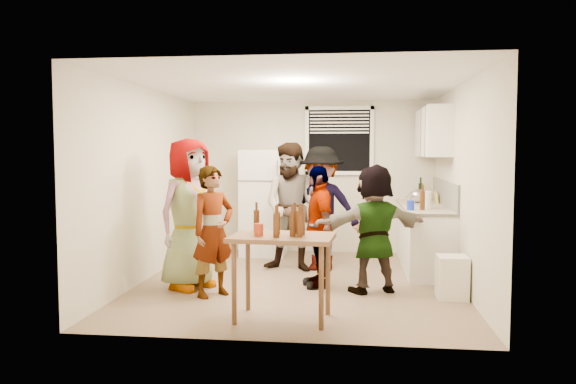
# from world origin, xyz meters

# --- Properties ---
(room) EXTENTS (4.00, 4.50, 2.50)m
(room) POSITION_xyz_m (0.00, 0.00, 0.00)
(room) COLOR beige
(room) RESTS_ON ground
(window) EXTENTS (1.12, 0.10, 1.06)m
(window) POSITION_xyz_m (0.45, 2.21, 1.85)
(window) COLOR white
(window) RESTS_ON room
(refrigerator) EXTENTS (0.70, 0.70, 1.70)m
(refrigerator) POSITION_xyz_m (-0.75, 1.88, 0.85)
(refrigerator) COLOR white
(refrigerator) RESTS_ON ground
(counter_lower) EXTENTS (0.60, 2.20, 0.86)m
(counter_lower) POSITION_xyz_m (1.70, 1.15, 0.43)
(counter_lower) COLOR white
(counter_lower) RESTS_ON ground
(countertop) EXTENTS (0.64, 2.22, 0.04)m
(countertop) POSITION_xyz_m (1.70, 1.15, 0.88)
(countertop) COLOR #BAB099
(countertop) RESTS_ON counter_lower
(backsplash) EXTENTS (0.03, 2.20, 0.36)m
(backsplash) POSITION_xyz_m (1.99, 1.15, 1.08)
(backsplash) COLOR #A9A69C
(backsplash) RESTS_ON countertop
(upper_cabinets) EXTENTS (0.34, 1.60, 0.70)m
(upper_cabinets) POSITION_xyz_m (1.83, 1.35, 1.95)
(upper_cabinets) COLOR white
(upper_cabinets) RESTS_ON room
(kettle) EXTENTS (0.28, 0.24, 0.22)m
(kettle) POSITION_xyz_m (1.65, 1.58, 0.90)
(kettle) COLOR silver
(kettle) RESTS_ON countertop
(paper_towel) EXTENTS (0.11, 0.11, 0.24)m
(paper_towel) POSITION_xyz_m (1.68, 0.70, 0.90)
(paper_towel) COLOR white
(paper_towel) RESTS_ON countertop
(wine_bottle) EXTENTS (0.07, 0.07, 0.27)m
(wine_bottle) POSITION_xyz_m (1.75, 2.04, 0.90)
(wine_bottle) COLOR black
(wine_bottle) RESTS_ON countertop
(beer_bottle_counter) EXTENTS (0.07, 0.07, 0.25)m
(beer_bottle_counter) POSITION_xyz_m (1.60, 0.52, 0.90)
(beer_bottle_counter) COLOR #47230C
(beer_bottle_counter) RESTS_ON countertop
(blue_cup) EXTENTS (0.10, 0.10, 0.13)m
(blue_cup) POSITION_xyz_m (1.44, 0.48, 0.90)
(blue_cup) COLOR #172CC7
(blue_cup) RESTS_ON countertop
(picture_frame) EXTENTS (0.02, 0.20, 0.17)m
(picture_frame) POSITION_xyz_m (1.92, 1.54, 0.98)
(picture_frame) COLOR yellow
(picture_frame) RESTS_ON countertop
(trash_bin) EXTENTS (0.34, 0.34, 0.49)m
(trash_bin) POSITION_xyz_m (1.81, -0.58, 0.25)
(trash_bin) COLOR white
(trash_bin) RESTS_ON ground
(serving_table) EXTENTS (1.05, 0.75, 0.85)m
(serving_table) POSITION_xyz_m (-0.01, -1.58, 0.00)
(serving_table) COLOR brown
(serving_table) RESTS_ON ground
(beer_bottle_table) EXTENTS (0.06, 0.06, 0.22)m
(beer_bottle_table) POSITION_xyz_m (-0.07, -1.53, 0.85)
(beer_bottle_table) COLOR #47230C
(beer_bottle_table) RESTS_ON serving_table
(red_cup) EXTENTS (0.09, 0.09, 0.12)m
(red_cup) POSITION_xyz_m (-0.24, -1.65, 0.85)
(red_cup) COLOR #B43516
(red_cup) RESTS_ON serving_table
(guest_grey) EXTENTS (2.03, 1.75, 0.58)m
(guest_grey) POSITION_xyz_m (-1.30, -0.42, 0.00)
(guest_grey) COLOR gray
(guest_grey) RESTS_ON ground
(guest_stripe) EXTENTS (1.50, 1.41, 0.36)m
(guest_stripe) POSITION_xyz_m (-0.92, -0.77, 0.00)
(guest_stripe) COLOR #141933
(guest_stripe) RESTS_ON ground
(guest_back_left) EXTENTS (1.17, 1.92, 0.68)m
(guest_back_left) POSITION_xyz_m (-0.15, 0.71, 0.00)
(guest_back_left) COLOR brown
(guest_back_left) RESTS_ON ground
(guest_back_right) EXTENTS (1.43, 1.92, 0.65)m
(guest_back_right) POSITION_xyz_m (0.24, 0.80, 0.00)
(guest_back_right) COLOR #39393D
(guest_back_right) RESTS_ON ground
(guest_black) EXTENTS (1.69, 1.28, 0.37)m
(guest_black) POSITION_xyz_m (0.26, -0.18, 0.00)
(guest_black) COLOR black
(guest_black) RESTS_ON ground
(guest_orange) EXTENTS (1.88, 1.95, 0.45)m
(guest_orange) POSITION_xyz_m (0.93, -0.37, 0.00)
(guest_orange) COLOR #D46849
(guest_orange) RESTS_ON ground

